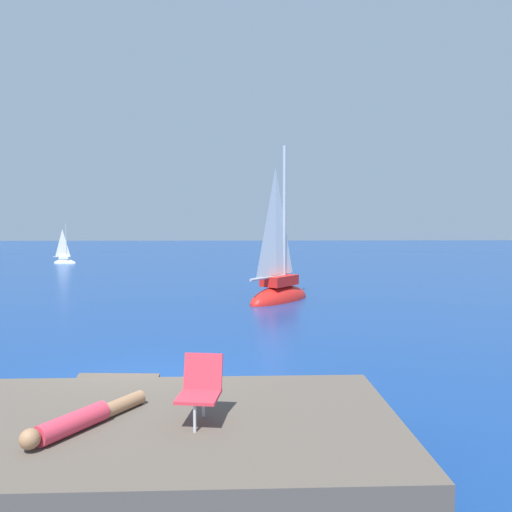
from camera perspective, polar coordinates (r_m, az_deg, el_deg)
ground_plane at (r=10.17m, az=-12.16°, el=-14.20°), size 160.00×160.00×0.00m
shore_ledge at (r=6.70m, az=-10.40°, el=-20.74°), size 5.84×3.36×0.71m
boulder_seaward at (r=8.33m, az=0.60°, el=-18.24°), size 1.32×1.42×0.82m
boulder_inland at (r=9.06m, az=-16.21°, el=-16.55°), size 1.44×1.22×0.93m
sailboat_near at (r=20.03m, az=2.68°, el=-4.12°), size 3.23×3.58×6.86m
sailboat_far at (r=41.31m, az=-21.17°, el=-0.55°), size 1.89×0.92×3.44m
person_sunbather at (r=6.46m, az=-19.39°, el=-17.33°), size 1.08×1.54×0.25m
beach_chair at (r=6.27m, az=-6.39°, el=-14.62°), size 0.56×0.66×0.80m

